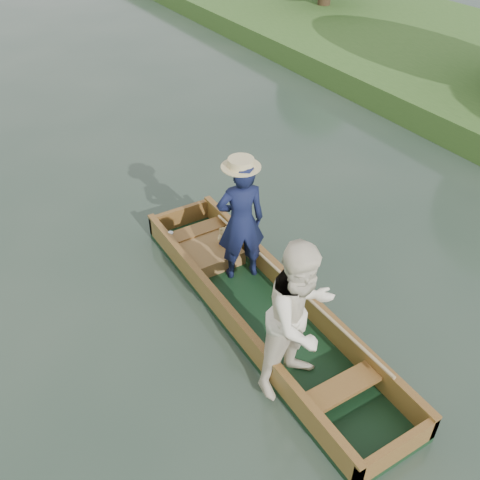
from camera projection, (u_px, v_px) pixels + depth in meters
ground at (263, 319)px, 7.24m from camera, size 120.00×120.00×0.00m
punt at (270, 289)px, 6.58m from camera, size 1.37×5.00×2.06m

